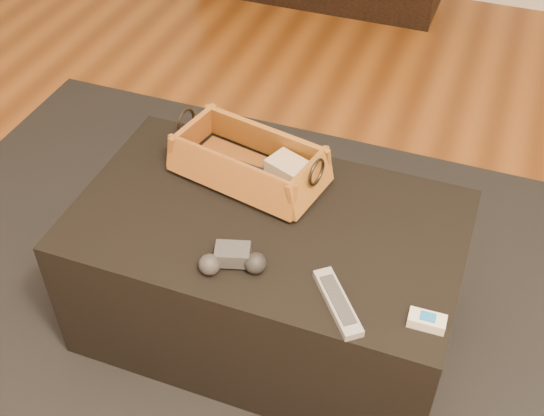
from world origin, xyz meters
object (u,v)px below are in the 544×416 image
(game_controller, at_px, (233,260))
(tv_remote, at_px, (239,170))
(wicker_basket, at_px, (249,163))
(ottoman, at_px, (268,273))
(cream_gadget, at_px, (427,321))
(silver_remote, at_px, (338,302))

(game_controller, bearing_deg, tv_remote, 109.67)
(wicker_basket, relative_size, game_controller, 2.68)
(ottoman, xyz_separation_m, cream_gadget, (0.45, -0.20, 0.22))
(tv_remote, xyz_separation_m, wicker_basket, (0.02, 0.01, 0.02))
(ottoman, height_order, wicker_basket, wicker_basket)
(cream_gadget, bearing_deg, tv_remote, 150.76)
(tv_remote, relative_size, cream_gadget, 2.64)
(ottoman, relative_size, wicker_basket, 2.23)
(ottoman, relative_size, tv_remote, 4.58)
(silver_remote, bearing_deg, game_controller, 174.91)
(wicker_basket, height_order, game_controller, wicker_basket)
(tv_remote, height_order, wicker_basket, wicker_basket)
(wicker_basket, xyz_separation_m, game_controller, (0.09, -0.32, -0.02))
(ottoman, height_order, cream_gadget, cream_gadget)
(ottoman, relative_size, cream_gadget, 12.10)
(wicker_basket, distance_m, game_controller, 0.34)
(tv_remote, xyz_separation_m, game_controller, (0.11, -0.31, 0.00))
(ottoman, xyz_separation_m, wicker_basket, (-0.10, 0.14, 0.26))
(wicker_basket, xyz_separation_m, cream_gadget, (0.55, -0.33, -0.04))
(wicker_basket, height_order, silver_remote, wicker_basket)
(cream_gadget, bearing_deg, wicker_basket, 148.88)
(tv_remote, relative_size, game_controller, 1.31)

